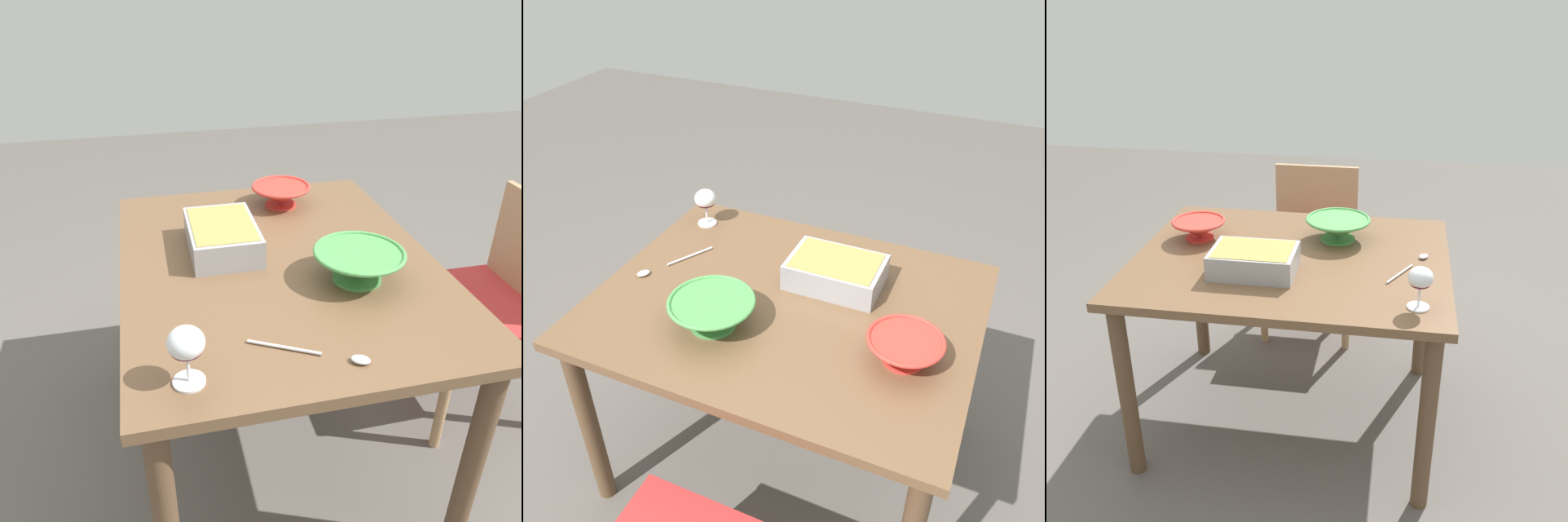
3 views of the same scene
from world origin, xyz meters
TOP-DOWN VIEW (x-y plane):
  - ground_plane at (0.00, 0.00)m, footprint 8.00×8.00m
  - dining_table at (0.00, 0.00)m, footprint 1.15×0.91m
  - chair at (0.04, -0.81)m, footprint 0.44×0.42m
  - wine_glass at (-0.46, 0.31)m, footprint 0.08×0.08m
  - casserole_dish at (0.10, 0.15)m, footprint 0.29×0.20m
  - mixing_bowl at (0.39, -0.11)m, footprint 0.21×0.21m
  - small_bowl at (-0.15, -0.19)m, footprint 0.25×0.25m
  - serving_spoon at (-0.45, -0.00)m, footprint 0.15×0.26m

SIDE VIEW (x-z plane):
  - ground_plane at x=0.00m, z-range 0.00..0.00m
  - chair at x=0.04m, z-range 0.06..0.87m
  - dining_table at x=0.00m, z-range 0.27..1.00m
  - serving_spoon at x=-0.45m, z-range 0.73..0.75m
  - mixing_bowl at x=0.39m, z-range 0.74..0.82m
  - casserole_dish at x=0.10m, z-range 0.74..0.83m
  - small_bowl at x=-0.15m, z-range 0.74..0.83m
  - wine_glass at x=-0.46m, z-range 0.76..0.90m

